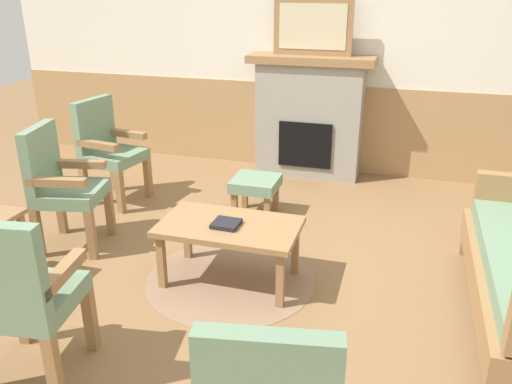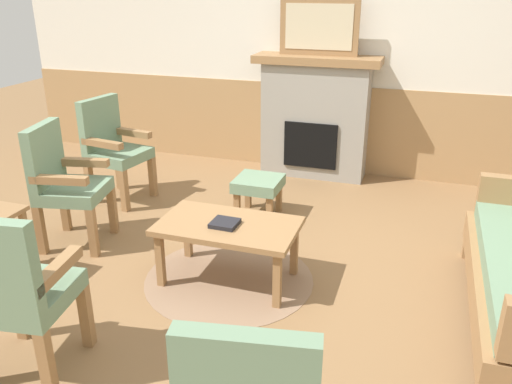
{
  "view_description": "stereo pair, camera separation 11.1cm",
  "coord_description": "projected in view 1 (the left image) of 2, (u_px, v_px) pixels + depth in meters",
  "views": [
    {
      "loc": [
        1.01,
        -3.04,
        1.99
      ],
      "look_at": [
        0.0,
        0.35,
        0.55
      ],
      "focal_mm": 36.63,
      "sensor_mm": 36.0,
      "label": 1
    },
    {
      "loc": [
        1.11,
        -3.01,
        1.99
      ],
      "look_at": [
        0.0,
        0.35,
        0.55
      ],
      "focal_mm": 36.63,
      "sensor_mm": 36.0,
      "label": 2
    }
  ],
  "objects": [
    {
      "name": "armchair_front_center",
      "position": [
        18.0,
        292.0,
        2.61
      ],
      "size": [
        0.54,
        0.54,
        0.98
      ],
      "color": "olive",
      "rests_on": "ground_plane"
    },
    {
      "name": "round_rug",
      "position": [
        230.0,
        279.0,
        3.74
      ],
      "size": [
        1.21,
        1.21,
        0.01
      ],
      "primitive_type": "cylinder",
      "color": "#896B51",
      "rests_on": "ground_plane"
    },
    {
      "name": "wall_back",
      "position": [
        316.0,
        49.0,
        5.53
      ],
      "size": [
        7.2,
        0.14,
        2.7
      ],
      "color": "silver",
      "rests_on": "ground_plane"
    },
    {
      "name": "framed_picture",
      "position": [
        313.0,
        27.0,
        5.21
      ],
      "size": [
        0.8,
        0.04,
        0.56
      ],
      "color": "olive",
      "rests_on": "fireplace"
    },
    {
      "name": "coffee_table",
      "position": [
        229.0,
        231.0,
        3.59
      ],
      "size": [
        0.96,
        0.56,
        0.44
      ],
      "color": "olive",
      "rests_on": "ground_plane"
    },
    {
      "name": "armchair_by_window_left",
      "position": [
        107.0,
        146.0,
        4.91
      ],
      "size": [
        0.55,
        0.55,
        0.98
      ],
      "color": "olive",
      "rests_on": "ground_plane"
    },
    {
      "name": "fireplace",
      "position": [
        309.0,
        116.0,
        5.56
      ],
      "size": [
        1.3,
        0.44,
        1.28
      ],
      "color": "gray",
      "rests_on": "ground_plane"
    },
    {
      "name": "book_on_table",
      "position": [
        226.0,
        224.0,
        3.54
      ],
      "size": [
        0.18,
        0.18,
        0.03
      ],
      "primitive_type": "cube",
      "rotation": [
        0.0,
        0.0,
        -0.02
      ],
      "color": "black",
      "rests_on": "coffee_table"
    },
    {
      "name": "footstool",
      "position": [
        256.0,
        186.0,
        4.66
      ],
      "size": [
        0.4,
        0.4,
        0.36
      ],
      "color": "olive",
      "rests_on": "ground_plane"
    },
    {
      "name": "ground_plane",
      "position": [
        242.0,
        281.0,
        3.72
      ],
      "size": [
        14.0,
        14.0,
        0.0
      ],
      "primitive_type": "plane",
      "color": "olive"
    },
    {
      "name": "armchair_near_fireplace",
      "position": [
        61.0,
        182.0,
        4.04
      ],
      "size": [
        0.57,
        0.57,
        0.98
      ],
      "color": "olive",
      "rests_on": "ground_plane"
    }
  ]
}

